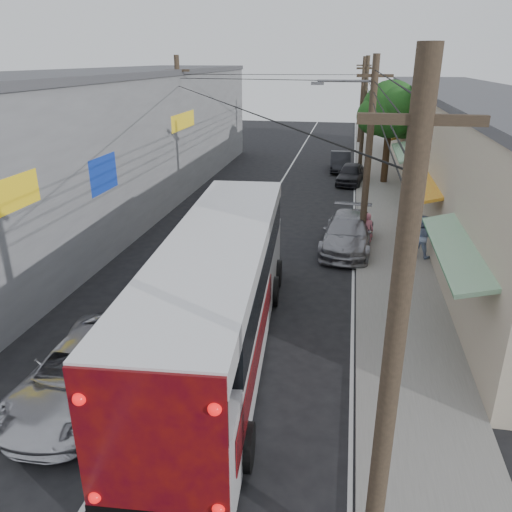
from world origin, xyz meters
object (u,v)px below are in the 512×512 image
(jeepney, at_px, (84,371))
(parked_car_mid, at_px, (351,174))
(parked_suv, at_px, (348,233))
(coach_bus, at_px, (220,292))
(pedestrian_far, at_px, (422,236))
(pedestrian_near, at_px, (367,230))
(parked_car_far, at_px, (340,161))

(jeepney, bearing_deg, parked_car_mid, 74.05)
(parked_suv, bearing_deg, coach_bus, -106.80)
(parked_car_mid, bearing_deg, pedestrian_far, -69.85)
(parked_car_mid, distance_m, pedestrian_far, 13.51)
(jeepney, distance_m, parked_car_mid, 24.92)
(coach_bus, distance_m, parked_suv, 9.64)
(parked_suv, bearing_deg, pedestrian_near, 8.10)
(parked_suv, height_order, pedestrian_far, pedestrian_far)
(parked_suv, distance_m, parked_car_far, 16.58)
(jeepney, height_order, pedestrian_near, pedestrian_near)
(jeepney, xyz_separation_m, pedestrian_far, (9.18, 10.97, 0.30))
(pedestrian_near, relative_size, pedestrian_far, 0.87)
(pedestrian_near, bearing_deg, parked_car_far, -76.23)
(jeepney, relative_size, pedestrian_far, 2.89)
(jeepney, relative_size, parked_car_far, 1.24)
(parked_suv, bearing_deg, parked_car_mid, 94.03)
(jeepney, height_order, parked_suv, parked_suv)
(jeepney, xyz_separation_m, parked_suv, (6.18, 11.66, 0.03))
(parked_car_mid, height_order, parked_car_far, parked_car_far)
(pedestrian_near, xyz_separation_m, pedestrian_far, (2.20, -0.75, 0.12))
(parked_suv, xyz_separation_m, pedestrian_near, (0.80, 0.06, 0.15))
(pedestrian_near, height_order, pedestrian_far, pedestrian_far)
(parked_car_far, distance_m, pedestrian_far, 17.66)
(parked_car_mid, distance_m, parked_car_far, 4.15)
(coach_bus, bearing_deg, parked_suv, 64.92)
(parked_suv, distance_m, parked_car_mid, 12.48)
(pedestrian_far, bearing_deg, pedestrian_near, 7.90)
(coach_bus, relative_size, parked_suv, 2.42)
(coach_bus, relative_size, jeepney, 2.42)
(pedestrian_near, bearing_deg, pedestrian_far, 169.49)
(pedestrian_far, bearing_deg, jeepney, 76.72)
(parked_suv, bearing_deg, jeepney, -113.90)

